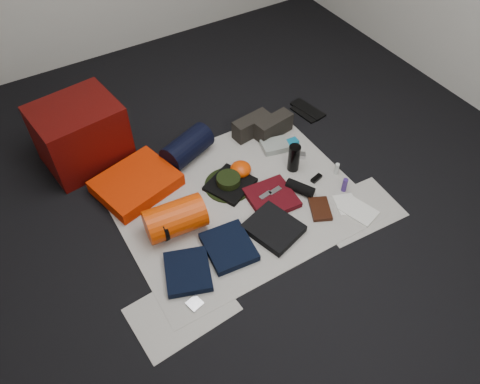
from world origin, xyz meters
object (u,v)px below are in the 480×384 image
navy_duffel (187,147)px  paperback_book (320,209)px  water_bottle (294,158)px  compact_camera (300,155)px  stuff_sack (175,218)px  red_cabinet (81,134)px  sleeping_pad (136,183)px

navy_duffel → paperback_book: navy_duffel is taller
navy_duffel → water_bottle: water_bottle is taller
compact_camera → navy_duffel: bearing=-176.8°
compact_camera → stuff_sack: bearing=-138.6°
navy_duffel → paperback_book: bearing=-81.1°
stuff_sack → water_bottle: 0.98m
navy_duffel → paperback_book: 1.07m
stuff_sack → compact_camera: 1.11m
paperback_book → compact_camera: bearing=94.5°
red_cabinet → navy_duffel: size_ratio=1.48×
navy_duffel → compact_camera: navy_duffel is taller
compact_camera → paperback_book: compact_camera is taller
stuff_sack → navy_duffel: (0.37, 0.57, -0.01)m
stuff_sack → water_bottle: bearing=3.8°
navy_duffel → compact_camera: (0.72, -0.43, -0.08)m
red_cabinet → water_bottle: 1.54m
stuff_sack → paperback_book: bearing=-21.5°
water_bottle → paperback_book: bearing=-99.9°
stuff_sack → water_bottle: (0.98, 0.07, -0.01)m
stuff_sack → navy_duffel: stuff_sack is taller
paperback_book → stuff_sack: bearing=-176.1°
paperback_book → navy_duffel: bearing=145.2°
sleeping_pad → water_bottle: 1.14m
sleeping_pad → compact_camera: (1.17, -0.34, -0.03)m
red_cabinet → compact_camera: size_ratio=6.72×
stuff_sack → navy_duffel: 0.68m
red_cabinet → navy_duffel: (0.65, -0.38, -0.13)m
sleeping_pad → compact_camera: size_ratio=6.21×
paperback_book → water_bottle: bearing=105.6°
stuff_sack → compact_camera: size_ratio=4.51×
red_cabinet → sleeping_pad: (0.19, -0.48, -0.18)m
navy_duffel → sleeping_pad: bearing=171.0°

